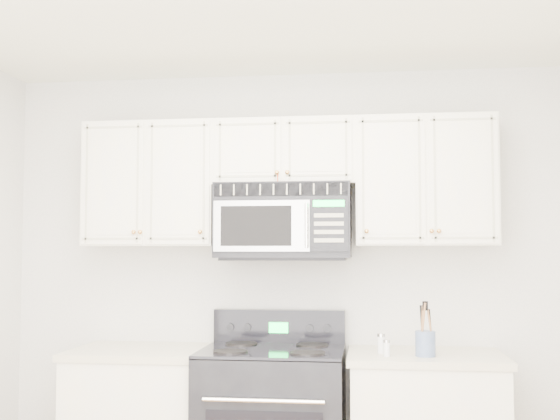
# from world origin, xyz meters

# --- Properties ---
(room) EXTENTS (3.51, 3.51, 2.61)m
(room) POSITION_xyz_m (0.00, 0.00, 1.30)
(room) COLOR olive
(room) RESTS_ON ground
(upper_cabinets) EXTENTS (2.44, 0.37, 0.75)m
(upper_cabinets) POSITION_xyz_m (-0.00, 1.58, 1.93)
(upper_cabinets) COLOR silver
(upper_cabinets) RESTS_ON ground
(microwave) EXTENTS (0.79, 0.44, 0.44)m
(microwave) POSITION_xyz_m (-0.01, 1.55, 1.67)
(microwave) COLOR black
(microwave) RESTS_ON ground
(utensil_crock) EXTENTS (0.11, 0.11, 0.29)m
(utensil_crock) POSITION_xyz_m (0.79, 1.31, 0.99)
(utensil_crock) COLOR slate
(utensil_crock) RESTS_ON base_cabinet_right
(shaker_salt) EXTENTS (0.05, 0.05, 0.11)m
(shaker_salt) POSITION_xyz_m (0.56, 1.40, 0.98)
(shaker_salt) COLOR silver
(shaker_salt) RESTS_ON base_cabinet_right
(shaker_pepper) EXTENTS (0.04, 0.04, 0.09)m
(shaker_pepper) POSITION_xyz_m (0.58, 1.28, 0.97)
(shaker_pepper) COLOR silver
(shaker_pepper) RESTS_ON base_cabinet_right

